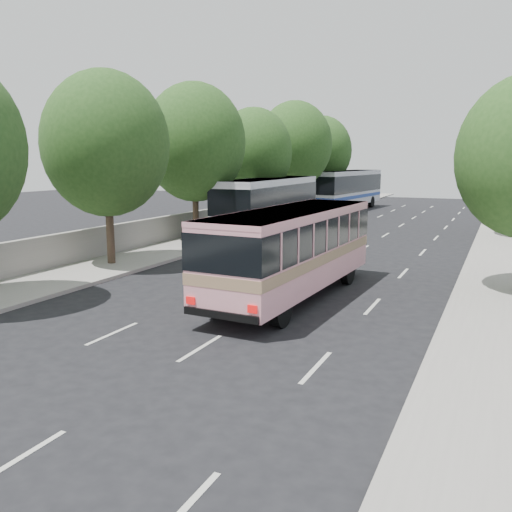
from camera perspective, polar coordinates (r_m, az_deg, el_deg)
The scene contains 15 objects.
ground at distance 16.66m, azimuth -5.34°, elevation -7.03°, with size 120.00×120.00×0.00m, color black.
sidewalk_left at distance 37.90m, azimuth -1.38°, elevation 2.77°, with size 4.00×90.00×0.15m, color #9E998E.
sidewalk_right at distance 34.11m, azimuth 25.23°, elevation 0.97°, with size 4.00×90.00×0.12m, color #9E998E.
low_wall at distance 38.62m, azimuth -3.79°, elevation 4.12°, with size 0.30×90.00×1.50m, color #9E998E.
tree_left_b at distance 25.68m, azimuth -15.48°, elevation 11.79°, with size 5.70×5.70×8.88m.
tree_left_c at distance 32.34m, azimuth -6.45°, elevation 12.20°, with size 6.00×6.00×9.35m.
tree_left_d at distance 39.36m, azimuth -0.17°, elevation 11.16°, with size 5.52×5.52×8.60m.
tree_left_e at distance 46.72m, azimuth 4.16°, elevation 11.94°, with size 6.30×6.30×9.82m.
tree_left_f at distance 54.33m, azimuth 6.98°, elevation 11.17°, with size 5.88×5.88×9.16m.
pink_bus at distance 19.21m, azimuth 3.91°, elevation 1.35°, with size 2.99×10.09×3.19m.
pink_taxi at distance 21.47m, azimuth 2.73°, elevation -0.78°, with size 2.01×4.99×1.70m, color #E41371.
white_pickup at distance 31.97m, azimuth 2.42°, elevation 2.59°, with size 2.04×5.02×1.46m, color silver.
tour_coach_front at distance 35.97m, azimuth 1.41°, elevation 5.83°, with size 3.05×12.44×3.70m.
tour_coach_rear at distance 54.49m, azimuth 9.50°, elevation 7.24°, with size 4.08×13.10×3.86m.
taxi_roof_sign at distance 21.32m, azimuth 2.75°, elevation 1.70°, with size 0.55×0.18×0.18m, color silver.
Camera 1 is at (8.02, -13.76, 4.89)m, focal length 38.00 mm.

